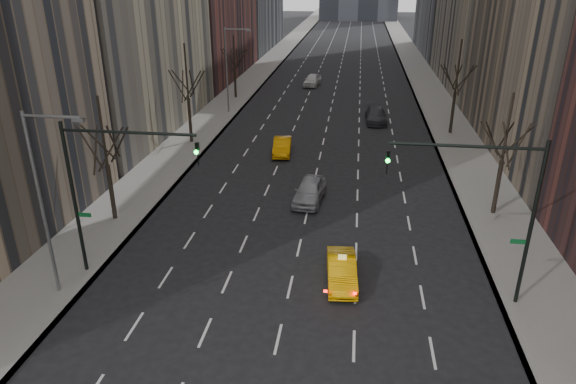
% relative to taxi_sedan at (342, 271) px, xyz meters
% --- Properties ---
extents(sidewalk_left, '(4.50, 320.00, 0.15)m').
position_rel_taxi_sedan_xyz_m(sidewalk_left, '(-14.78, 57.20, -0.60)').
color(sidewalk_left, slate).
rests_on(sidewalk_left, ground).
extents(sidewalk_right, '(4.50, 320.00, 0.15)m').
position_rel_taxi_sedan_xyz_m(sidewalk_right, '(9.72, 57.20, -0.60)').
color(sidewalk_right, slate).
rests_on(sidewalk_right, ground).
extents(tree_lw_b, '(3.36, 3.50, 7.82)m').
position_rel_taxi_sedan_xyz_m(tree_lw_b, '(-14.53, 5.20, 3.05)').
color(tree_lw_b, black).
rests_on(tree_lw_b, ground).
extents(tree_lw_c, '(3.36, 3.50, 8.74)m').
position_rel_taxi_sedan_xyz_m(tree_lw_c, '(-14.53, 21.20, 3.37)').
color(tree_lw_c, black).
rests_on(tree_lw_c, ground).
extents(tree_lw_d, '(3.36, 3.50, 7.36)m').
position_rel_taxi_sedan_xyz_m(tree_lw_d, '(-14.53, 39.20, 2.89)').
color(tree_lw_d, black).
rests_on(tree_lw_d, ground).
extents(tree_rw_b, '(3.36, 3.50, 7.82)m').
position_rel_taxi_sedan_xyz_m(tree_rw_b, '(9.47, 9.20, 3.05)').
color(tree_rw_b, black).
rests_on(tree_rw_b, ground).
extents(tree_rw_c, '(3.36, 3.50, 8.74)m').
position_rel_taxi_sedan_xyz_m(tree_rw_c, '(9.47, 27.20, 3.37)').
color(tree_rw_c, black).
rests_on(tree_rw_c, ground).
extents(traffic_mast_left, '(6.69, 0.39, 8.00)m').
position_rel_taxi_sedan_xyz_m(traffic_mast_left, '(-11.63, -0.80, 4.82)').
color(traffic_mast_left, black).
rests_on(traffic_mast_left, ground).
extents(traffic_mast_right, '(6.69, 0.39, 8.00)m').
position_rel_taxi_sedan_xyz_m(traffic_mast_right, '(6.58, -0.80, 4.82)').
color(traffic_mast_right, black).
rests_on(traffic_mast_right, ground).
extents(streetlight_near, '(2.83, 0.22, 9.00)m').
position_rel_taxi_sedan_xyz_m(streetlight_near, '(-13.37, -2.80, 4.95)').
color(streetlight_near, slate).
rests_on(streetlight_near, ground).
extents(streetlight_far, '(2.83, 0.22, 9.00)m').
position_rel_taxi_sedan_xyz_m(streetlight_far, '(-13.37, 32.20, 4.95)').
color(streetlight_far, slate).
rests_on(streetlight_far, ground).
extents(taxi_sedan, '(1.77, 4.18, 1.34)m').
position_rel_taxi_sedan_xyz_m(taxi_sedan, '(0.00, 0.00, 0.00)').
color(taxi_sedan, '#F2A705').
rests_on(taxi_sedan, ground).
extents(silver_sedan_ahead, '(2.27, 4.72, 1.55)m').
position_rel_taxi_sedan_xyz_m(silver_sedan_ahead, '(-2.56, 9.73, 0.11)').
color(silver_sedan_ahead, '#919398').
rests_on(silver_sedan_ahead, ground).
extents(far_taxi, '(1.82, 4.31, 1.38)m').
position_rel_taxi_sedan_xyz_m(far_taxi, '(-5.82, 19.25, 0.02)').
color(far_taxi, orange).
rests_on(far_taxi, ground).
extents(far_suv_grey, '(2.32, 5.25, 1.50)m').
position_rel_taxi_sedan_xyz_m(far_suv_grey, '(2.42, 30.61, 0.08)').
color(far_suv_grey, '#303035').
rests_on(far_suv_grey, ground).
extents(far_car_white, '(2.43, 4.84, 1.58)m').
position_rel_taxi_sedan_xyz_m(far_car_white, '(-5.79, 47.99, 0.12)').
color(far_car_white, silver).
rests_on(far_car_white, ground).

